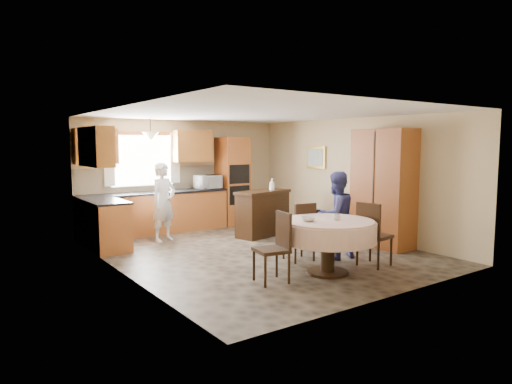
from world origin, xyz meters
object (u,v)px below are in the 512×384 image
object	(u,v)px
dining_table	(328,232)
chair_right	(372,231)
cupboard	(383,188)
person_sink	(164,202)
chair_back	(302,229)
chair_left	(276,244)
sideboard	(263,215)
oven_tower	(233,181)
person_dining	(336,215)

from	to	relation	value
dining_table	chair_right	world-z (taller)	chair_right
dining_table	cupboard	bearing A→B (deg)	19.23
person_sink	chair_back	bearing A→B (deg)	-85.16
chair_left	person_sink	size ratio (longest dim) A/B	0.63
person_sink	sideboard	bearing A→B (deg)	-38.64
person_sink	dining_table	bearing A→B (deg)	-92.17
oven_tower	person_dining	world-z (taller)	oven_tower
cupboard	person_sink	size ratio (longest dim) A/B	1.41
dining_table	person_dining	bearing A→B (deg)	37.93
oven_tower	chair_right	xyz separation A→B (m)	(-0.26, -4.56, -0.49)
cupboard	person_dining	size ratio (longest dim) A/B	1.50
oven_tower	cupboard	distance (m)	3.84
sideboard	dining_table	distance (m)	3.03
chair_left	person_sink	distance (m)	3.49
sideboard	chair_left	xyz separation A→B (m)	(-1.77, -2.76, 0.09)
oven_tower	cupboard	world-z (taller)	cupboard
person_dining	cupboard	bearing A→B (deg)	-169.08
chair_right	dining_table	bearing A→B (deg)	73.39
oven_tower	person_sink	distance (m)	2.35
person_dining	oven_tower	bearing A→B (deg)	-91.04
oven_tower	person_sink	xyz separation A→B (m)	(-2.17, -0.84, -0.27)
sideboard	person_sink	world-z (taller)	person_sink
dining_table	chair_right	bearing A→B (deg)	-7.71
cupboard	chair_back	bearing A→B (deg)	179.20
cupboard	dining_table	distance (m)	2.36
sideboard	chair_back	size ratio (longest dim) A/B	1.29
oven_tower	chair_right	bearing A→B (deg)	-93.21
sideboard	chair_back	bearing A→B (deg)	-122.37
oven_tower	chair_left	bearing A→B (deg)	-114.72
chair_back	person_dining	distance (m)	0.66
person_sink	cupboard	bearing A→B (deg)	-59.87
dining_table	person_dining	xyz separation A→B (m)	(0.76, 0.59, 0.11)
cupboard	person_dining	bearing A→B (deg)	-173.23
oven_tower	dining_table	distance (m)	4.60
person_sink	oven_tower	bearing A→B (deg)	2.63
dining_table	person_dining	world-z (taller)	person_dining
oven_tower	chair_back	xyz separation A→B (m)	(-0.95, -3.66, -0.51)
chair_back	person_sink	size ratio (longest dim) A/B	0.62
sideboard	chair_back	world-z (taller)	chair_back
oven_tower	chair_right	world-z (taller)	oven_tower
chair_back	person_dining	bearing A→B (deg)	168.95
sideboard	oven_tower	bearing A→B (deg)	68.68
oven_tower	sideboard	bearing A→B (deg)	-98.07
cupboard	person_dining	distance (m)	1.48
cupboard	oven_tower	bearing A→B (deg)	106.18
chair_left	person_dining	distance (m)	1.71
oven_tower	person_sink	bearing A→B (deg)	-158.76
cupboard	chair_left	xyz separation A→B (m)	(-3.06, -0.63, -0.57)
oven_tower	person_sink	world-z (taller)	oven_tower
chair_right	person_dining	bearing A→B (deg)	-1.34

